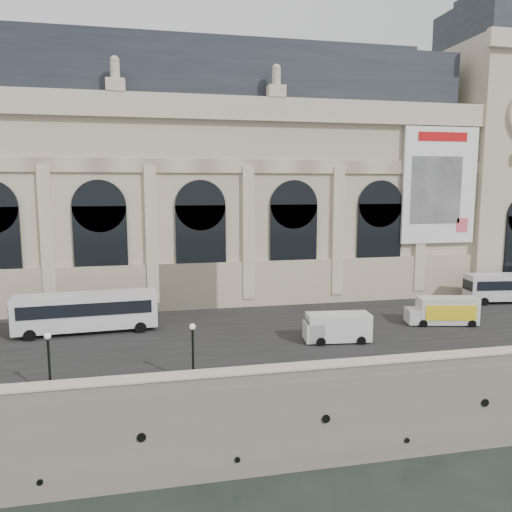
{
  "coord_description": "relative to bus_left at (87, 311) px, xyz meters",
  "views": [
    {
      "loc": [
        -9.05,
        -29.75,
        18.99
      ],
      "look_at": [
        1.89,
        22.0,
        11.52
      ],
      "focal_mm": 35.0,
      "sensor_mm": 36.0,
      "label": 1
    }
  ],
  "objects": [
    {
      "name": "van_c",
      "position": [
        20.54,
        -6.94,
        -0.77
      ],
      "size": [
        5.67,
        2.74,
        2.44
      ],
      "color": "silver",
      "rests_on": "quay"
    },
    {
      "name": "bus_left",
      "position": [
        0.0,
        0.0,
        0.0
      ],
      "size": [
        12.31,
        3.39,
        3.59
      ],
      "color": "silver",
      "rests_on": "quay"
    },
    {
      "name": "street",
      "position": [
        14.84,
        -1.34,
        -1.98
      ],
      "size": [
        160.0,
        24.0,
        0.06
      ],
      "primitive_type": "cube",
      "color": "#2D2D2D",
      "rests_on": "quay"
    },
    {
      "name": "quay",
      "position": [
        14.84,
        19.66,
        -5.01
      ],
      "size": [
        160.0,
        70.0,
        6.0
      ],
      "primitive_type": "cube",
      "color": "gray",
      "rests_on": "ground"
    },
    {
      "name": "clock_pavilion",
      "position": [
        48.84,
        12.59,
        15.41
      ],
      "size": [
        13.0,
        14.72,
        36.7
      ],
      "color": "beige",
      "rests_on": "quay"
    },
    {
      "name": "parapet",
      "position": [
        14.84,
        -14.74,
        -1.39
      ],
      "size": [
        160.0,
        1.4,
        1.21
      ],
      "color": "gray",
      "rests_on": "quay"
    },
    {
      "name": "lamp_left",
      "position": [
        -0.59,
        -13.65,
        0.03
      ],
      "size": [
        0.42,
        0.42,
        4.1
      ],
      "color": "black",
      "rests_on": "quay"
    },
    {
      "name": "museum",
      "position": [
        8.86,
        15.52,
        11.71
      ],
      "size": [
        69.0,
        18.7,
        29.1
      ],
      "color": "beige",
      "rests_on": "quay"
    },
    {
      "name": "lamp_right",
      "position": [
        8.25,
        -13.3,
        0.01
      ],
      "size": [
        0.41,
        0.41,
        4.07
      ],
      "color": "black",
      "rests_on": "quay"
    },
    {
      "name": "ground",
      "position": [
        14.84,
        -15.34,
        -8.01
      ],
      "size": [
        260.0,
        260.0,
        0.0
      ],
      "primitive_type": "plane",
      "color": "black",
      "rests_on": "ground"
    },
    {
      "name": "box_truck",
      "position": [
        32.46,
        -4.05,
        -0.7
      ],
      "size": [
        6.74,
        3.4,
        2.6
      ],
      "color": "silver",
      "rests_on": "quay"
    }
  ]
}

